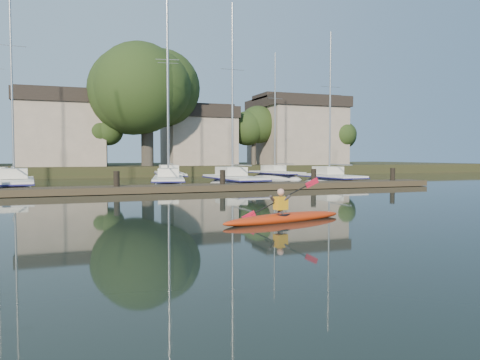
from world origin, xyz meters
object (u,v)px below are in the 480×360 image
object	(u,v)px
sailboat_2	(168,189)
sailboat_6	(169,182)
sailboat_4	(331,186)
sailboat_1	(14,193)
kayak	(284,216)
sailboat_3	(234,189)
sailboat_7	(276,180)
dock	(172,188)

from	to	relation	value
sailboat_2	sailboat_6	bearing A→B (deg)	89.50
sailboat_4	sailboat_1	bearing A→B (deg)	174.69
sailboat_4	kayak	bearing A→B (deg)	-128.36
sailboat_2	sailboat_3	bearing A→B (deg)	-6.54
kayak	sailboat_6	bearing A→B (deg)	72.80
kayak	sailboat_4	size ratio (longest dim) A/B	0.37
sailboat_1	kayak	bearing A→B (deg)	-66.00
sailboat_4	sailboat_6	distance (m)	13.35
sailboat_2	sailboat_7	distance (m)	13.50
dock	sailboat_1	distance (m)	9.60
kayak	sailboat_6	world-z (taller)	sailboat_6
kayak	sailboat_7	size ratio (longest dim) A/B	0.36
dock	sailboat_7	size ratio (longest dim) A/B	2.73
sailboat_2	sailboat_7	world-z (taller)	sailboat_2
dock	kayak	bearing A→B (deg)	-86.54
sailboat_1	sailboat_4	world-z (taller)	sailboat_1
sailboat_2	sailboat_1	bearing A→B (deg)	-164.10
sailboat_1	sailboat_3	size ratio (longest dim) A/B	1.08
sailboat_2	sailboat_7	bearing A→B (deg)	44.63
sailboat_4	sailboat_6	xyz separation A→B (m)	(-10.09, 8.73, 0.01)
kayak	sailboat_7	bearing A→B (deg)	52.37
sailboat_2	sailboat_6	size ratio (longest dim) A/B	0.88
sailboat_3	sailboat_4	xyz separation A→B (m)	(7.46, -0.13, 0.00)
sailboat_3	dock	bearing A→B (deg)	-145.14
sailboat_4	sailboat_7	bearing A→B (deg)	88.96
sailboat_1	sailboat_7	world-z (taller)	sailboat_1
dock	sailboat_2	distance (m)	5.33
sailboat_3	sailboat_6	bearing A→B (deg)	104.36
dock	sailboat_1	bearing A→B (deg)	151.68
sailboat_1	sailboat_2	bearing A→B (deg)	0.39
dock	sailboat_4	bearing A→B (deg)	16.65
dock	sailboat_7	bearing A→B (deg)	45.94
sailboat_6	kayak	bearing A→B (deg)	-86.17
sailboat_7	dock	bearing A→B (deg)	-143.59
kayak	sailboat_4	bearing A→B (deg)	41.27
dock	sailboat_3	distance (m)	6.38
sailboat_6	sailboat_7	distance (m)	9.77
sailboat_3	sailboat_7	world-z (taller)	sailboat_3
sailboat_4	sailboat_7	distance (m)	8.86
kayak	sailboat_2	size ratio (longest dim) A/B	0.31
sailboat_3	kayak	bearing A→B (deg)	-106.95
sailboat_3	sailboat_4	world-z (taller)	sailboat_3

